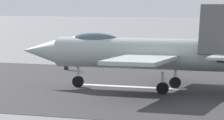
% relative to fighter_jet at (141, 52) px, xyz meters
% --- Properties ---
extents(ground_plane, '(400.00, 400.00, 0.00)m').
position_rel_fighter_jet_xyz_m(ground_plane, '(0.63, -1.22, -2.50)').
color(ground_plane, slate).
extents(runway_strip, '(240.00, 26.00, 0.02)m').
position_rel_fighter_jet_xyz_m(runway_strip, '(0.62, -1.22, -2.49)').
color(runway_strip, '#323133').
rests_on(runway_strip, ground).
extents(fighter_jet, '(16.37, 13.22, 5.70)m').
position_rel_fighter_jet_xyz_m(fighter_jet, '(0.00, 0.00, 0.00)').
color(fighter_jet, '#A4AFAF').
rests_on(fighter_jet, ground).
extents(crew_person, '(0.69, 0.36, 1.71)m').
position_rel_fighter_jet_xyz_m(crew_person, '(10.28, -10.24, -1.64)').
color(crew_person, '#1E2338').
rests_on(crew_person, ground).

